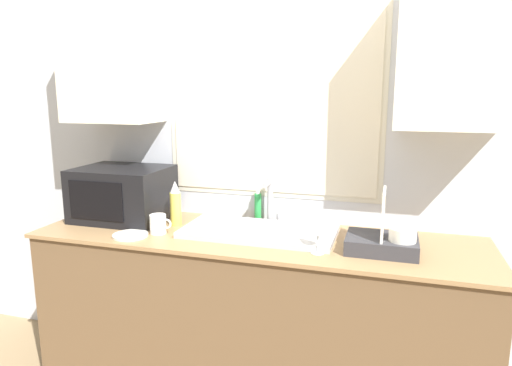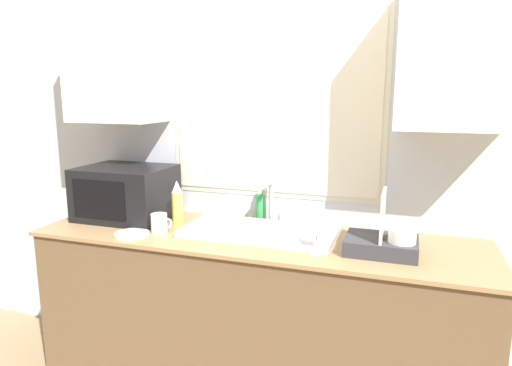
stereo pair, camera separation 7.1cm
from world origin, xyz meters
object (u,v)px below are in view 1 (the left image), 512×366
(soap_bottle, at_px, (258,206))
(wine_glass, at_px, (318,225))
(dish_rack, at_px, (384,240))
(spray_bottle, at_px, (175,204))
(mug_near_sink, at_px, (158,224))
(faucet, at_px, (270,198))
(microwave, at_px, (123,194))

(soap_bottle, relative_size, wine_glass, 0.98)
(dish_rack, height_order, spray_bottle, dish_rack)
(mug_near_sink, bearing_deg, soap_bottle, 42.73)
(faucet, bearing_deg, mug_near_sink, -146.34)
(soap_bottle, distance_m, wine_glass, 0.61)
(soap_bottle, bearing_deg, mug_near_sink, -137.27)
(soap_bottle, distance_m, mug_near_sink, 0.58)
(microwave, bearing_deg, mug_near_sink, -30.13)
(dish_rack, relative_size, soap_bottle, 1.80)
(dish_rack, height_order, mug_near_sink, dish_rack)
(faucet, relative_size, dish_rack, 0.79)
(wine_glass, bearing_deg, dish_rack, 20.15)
(dish_rack, height_order, wine_glass, dish_rack)
(soap_bottle, bearing_deg, spray_bottle, -150.44)
(faucet, height_order, dish_rack, dish_rack)
(dish_rack, xyz_separation_m, mug_near_sink, (-1.13, -0.05, -0.01))
(mug_near_sink, distance_m, wine_glass, 0.84)
(dish_rack, xyz_separation_m, spray_bottle, (-1.11, 0.11, 0.06))
(wine_glass, bearing_deg, soap_bottle, 132.90)
(soap_bottle, height_order, wine_glass, wine_glass)
(microwave, bearing_deg, wine_glass, -11.93)
(mug_near_sink, bearing_deg, microwave, 149.87)
(spray_bottle, bearing_deg, wine_glass, -14.98)
(dish_rack, height_order, soap_bottle, dish_rack)
(spray_bottle, bearing_deg, microwave, 175.57)
(soap_bottle, bearing_deg, faucet, -31.02)
(spray_bottle, distance_m, wine_glass, 0.85)
(spray_bottle, distance_m, soap_bottle, 0.46)
(spray_bottle, height_order, wine_glass, spray_bottle)
(wine_glass, bearing_deg, faucet, 129.82)
(faucet, distance_m, mug_near_sink, 0.62)
(faucet, xyz_separation_m, spray_bottle, (-0.49, -0.18, -0.02))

